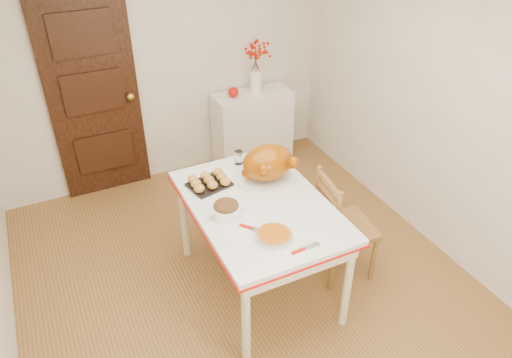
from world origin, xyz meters
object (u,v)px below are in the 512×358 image
sideboard (253,129)px  turkey_platter (268,164)px  pumpkin_pie (274,235)px  kitchen_table (259,247)px  chair_oak (346,225)px

sideboard → turkey_platter: turkey_platter is taller
sideboard → turkey_platter: bearing=-111.6°
turkey_platter → pumpkin_pie: 0.70m
turkey_platter → sideboard: bearing=66.5°
sideboard → kitchen_table: size_ratio=0.60×
kitchen_table → chair_oak: size_ratio=1.45×
chair_oak → pumpkin_pie: size_ratio=3.90×
kitchen_table → chair_oak: bearing=-10.9°
turkey_platter → pumpkin_pie: bearing=-115.5°
chair_oak → turkey_platter: bearing=61.9°
sideboard → pumpkin_pie: bearing=-112.1°
sideboard → kitchen_table: sideboard is taller
turkey_platter → pumpkin_pie: (-0.27, -0.63, -0.12)m
kitchen_table → turkey_platter: 0.64m
kitchen_table → chair_oak: 0.73m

